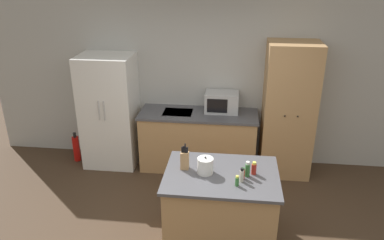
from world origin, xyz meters
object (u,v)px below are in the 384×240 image
microwave (222,102)px  spice_bottle_short_red (237,181)px  spice_bottle_amber_oil (243,174)px  spice_bottle_pale_salt (242,175)px  spice_bottle_green_herb (254,168)px  spice_bottle_tall_dark (247,169)px  pantry_cabinet (288,111)px  kettle (205,166)px  knife_block (185,160)px  refrigerator (110,111)px  fire_extinguisher (76,148)px

microwave → spice_bottle_short_red: microwave is taller
spice_bottle_amber_oil → spice_bottle_pale_salt: bearing=-101.0°
spice_bottle_short_red → spice_bottle_green_herb: (0.18, 0.26, 0.01)m
spice_bottle_tall_dark → spice_bottle_green_herb: (0.07, 0.05, -0.01)m
pantry_cabinet → spice_bottle_amber_oil: 1.88m
microwave → spice_bottle_green_herb: (0.43, -1.75, -0.11)m
pantry_cabinet → spice_bottle_short_red: 2.04m
spice_bottle_tall_dark → spice_bottle_short_red: bearing=-118.3°
spice_bottle_tall_dark → spice_bottle_pale_salt: (-0.06, -0.12, -0.01)m
spice_bottle_green_herb → pantry_cabinet: bearing=71.3°
spice_bottle_amber_oil → microwave: bearing=99.4°
spice_bottle_pale_salt → kettle: (-0.40, 0.13, 0.02)m
pantry_cabinet → knife_block: (-1.33, -1.62, -0.01)m
spice_bottle_tall_dark → spice_bottle_pale_salt: 0.13m
knife_block → spice_bottle_short_red: knife_block is taller
spice_bottle_amber_oil → spice_bottle_green_herb: (0.12, 0.11, 0.01)m
refrigerator → spice_bottle_amber_oil: bearing=-40.3°
pantry_cabinet → kettle: 2.01m
spice_bottle_tall_dark → kettle: (-0.46, 0.02, 0.01)m
knife_block → spice_bottle_amber_oil: 0.66m
kettle → fire_extinguisher: 2.88m
spice_bottle_pale_salt → kettle: bearing=161.7°
spice_bottle_tall_dark → spice_bottle_green_herb: 0.09m
microwave → fire_extinguisher: 2.50m
spice_bottle_tall_dark → kettle: 0.46m
refrigerator → knife_block: size_ratio=5.62×
spice_bottle_amber_oil → fire_extinguisher: 3.23m
spice_bottle_green_herb → fire_extinguisher: bearing=150.2°
spice_bottle_short_red → spice_bottle_green_herb: 0.31m
knife_block → kettle: bearing=-15.2°
refrigerator → spice_bottle_green_herb: (2.17, -1.63, 0.07)m
refrigerator → spice_bottle_short_red: size_ratio=14.82×
knife_block → spice_bottle_amber_oil: size_ratio=2.43×
spice_bottle_short_red → spice_bottle_pale_salt: spice_bottle_pale_salt is taller
spice_bottle_pale_salt → fire_extinguisher: (-2.64, 1.76, -0.74)m
knife_block → spice_bottle_pale_salt: knife_block is taller
kettle → pantry_cabinet: bearing=57.1°
spice_bottle_short_red → kettle: (-0.35, 0.22, 0.03)m
refrigerator → spice_bottle_pale_salt: 2.71m
spice_bottle_amber_oil → spice_bottle_pale_salt: (-0.01, -0.06, 0.01)m
knife_block → fire_extinguisher: knife_block is taller
spice_bottle_green_herb → kettle: (-0.53, -0.04, 0.02)m
knife_block → spice_bottle_short_red: bearing=-25.8°
kettle → fire_extinguisher: bearing=144.1°
kettle → spice_bottle_tall_dark: bearing=-1.9°
spice_bottle_amber_oil → spice_bottle_green_herb: spice_bottle_green_herb is taller
microwave → fire_extinguisher: microwave is taller
knife_block → spice_bottle_green_herb: knife_block is taller
spice_bottle_short_red → knife_block: bearing=154.2°
refrigerator → microwave: 1.75m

